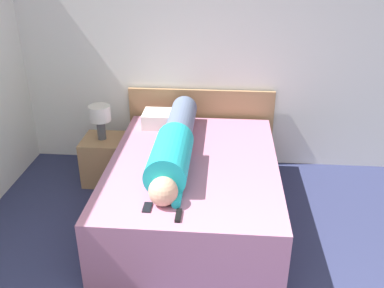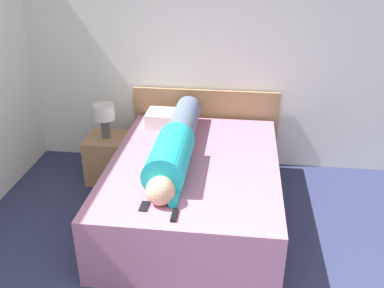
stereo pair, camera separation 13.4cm
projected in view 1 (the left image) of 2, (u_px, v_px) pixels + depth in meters
The scene contains 9 objects.
wall_back at pixel (224, 53), 4.63m from camera, with size 5.71×0.06×2.60m.
bed at pixel (193, 189), 4.02m from camera, with size 1.53×2.07×0.60m.
headboard at pixel (201, 127), 4.96m from camera, with size 1.65×0.04×0.90m.
nightstand at pixel (104, 159), 4.67m from camera, with size 0.43×0.45×0.50m.
table_lamp at pixel (100, 116), 4.44m from camera, with size 0.22×0.22×0.37m.
person_lying at pixel (175, 144), 3.86m from camera, with size 0.34×1.80×0.34m.
pillow_near_headboard at pixel (167, 119), 4.57m from camera, with size 0.51×0.30×0.16m.
tv_remote at pixel (178, 216), 3.11m from camera, with size 0.04×0.15×0.02m.
cell_phone at pixel (147, 207), 3.22m from camera, with size 0.06×0.13×0.01m.
Camera 1 is at (0.02, -1.22, 2.45)m, focal length 40.00 mm.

